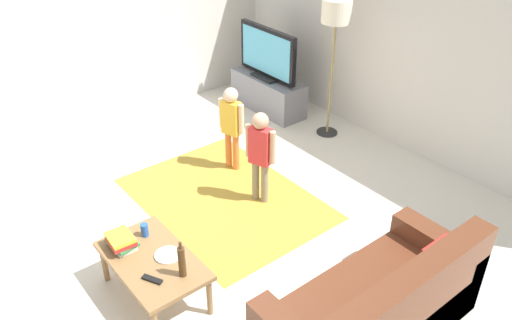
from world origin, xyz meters
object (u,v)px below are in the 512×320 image
at_px(floor_lamp, 336,19).
at_px(child_near_tv, 231,121).
at_px(soda_can, 145,230).
at_px(tv, 267,54).
at_px(plate, 168,255).
at_px(child_center, 260,150).
at_px(tv_remote, 152,279).
at_px(bottle, 182,261).
at_px(coffee_table, 153,263).
at_px(couch, 379,313).
at_px(tv_stand, 268,94).
at_px(book_stack, 122,241).

height_order(floor_lamp, child_near_tv, floor_lamp).
height_order(child_near_tv, soda_can, child_near_tv).
height_order(tv, child_near_tv, tv).
relative_size(tv, plate, 5.00).
bearing_deg(child_center, tv_remote, -65.89).
bearing_deg(bottle, floor_lamp, 115.28).
bearing_deg(soda_can, tv_remote, -22.93).
distance_m(bottle, soda_can, 0.63).
relative_size(tv, child_center, 1.05).
bearing_deg(tv_remote, child_near_tv, 101.29).
bearing_deg(coffee_table, tv_remote, -28.61).
bearing_deg(tv, child_near_tv, -54.08).
height_order(floor_lamp, bottle, floor_lamp).
distance_m(coffee_table, tv_remote, 0.26).
distance_m(tv, floor_lamp, 1.28).
xyz_separation_m(tv, soda_can, (1.93, -2.98, -0.37)).
bearing_deg(child_near_tv, soda_can, -59.63).
bearing_deg(tv, couch, -27.96).
xyz_separation_m(tv, floor_lamp, (1.06, 0.17, 0.70)).
xyz_separation_m(child_near_tv, tv_remote, (1.48, -1.87, -0.19)).
bearing_deg(tv_stand, child_center, -41.92).
height_order(coffee_table, bottle, bottle).
distance_m(coffee_table, plate, 0.14).
relative_size(bottle, plate, 1.52).
bearing_deg(couch, book_stack, -144.82).
bearing_deg(bottle, couch, 41.21).
height_order(child_near_tv, coffee_table, child_near_tv).
relative_size(tv_stand, floor_lamp, 0.67).
xyz_separation_m(floor_lamp, bottle, (1.49, -3.15, -0.98)).
relative_size(child_center, bottle, 3.13).
bearing_deg(bottle, coffee_table, -162.65).
distance_m(child_near_tv, book_stack, 2.12).
relative_size(couch, plate, 8.18).
height_order(child_center, coffee_table, child_center).
bearing_deg(floor_lamp, plate, -68.73).
distance_m(floor_lamp, soda_can, 3.44).
bearing_deg(tv, tv_stand, 90.00).
xyz_separation_m(child_near_tv, soda_can, (0.96, -1.65, -0.14)).
distance_m(tv_stand, tv_remote, 4.05).
bearing_deg(plate, couch, 34.84).
bearing_deg(tv_stand, plate, -52.57).
height_order(bottle, tv_remote, bottle).
distance_m(tv_stand, tv, 0.60).
xyz_separation_m(tv, plate, (2.28, -2.96, -0.42)).
xyz_separation_m(soda_can, plate, (0.35, 0.02, -0.05)).
relative_size(floor_lamp, tv_remote, 10.47).
xyz_separation_m(tv, coffee_table, (2.23, -3.08, -0.48)).
bearing_deg(coffee_table, couch, 37.00).
bearing_deg(plate, bottle, -4.24).
bearing_deg(plate, coffee_table, -112.73).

